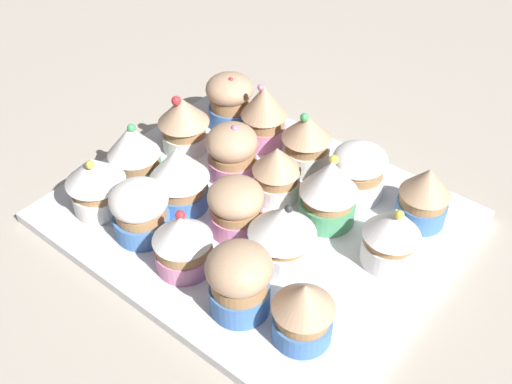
# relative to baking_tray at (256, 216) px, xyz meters

# --- Properties ---
(ground_plane) EXTENTS (1.80, 1.80, 0.03)m
(ground_plane) POSITION_rel_baking_tray_xyz_m (0.00, 0.00, -0.02)
(ground_plane) COLOR #B2A899
(baking_tray) EXTENTS (0.34, 0.41, 0.01)m
(baking_tray) POSITION_rel_baking_tray_xyz_m (0.00, 0.00, 0.00)
(baking_tray) COLOR silver
(baking_tray) RESTS_ON ground_plane
(cupcake_0) EXTENTS (0.06, 0.06, 0.07)m
(cupcake_0) POSITION_rel_baking_tray_xyz_m (-0.11, -0.13, 0.04)
(cupcake_0) COLOR #477AC6
(cupcake_0) RESTS_ON baking_tray
(cupcake_1) EXTENTS (0.06, 0.06, 0.07)m
(cupcake_1) POSITION_rel_baking_tray_xyz_m (-0.04, -0.14, 0.04)
(cupcake_1) COLOR white
(cupcake_1) RESTS_ON baking_tray
(cupcake_2) EXTENTS (0.06, 0.06, 0.08)m
(cupcake_2) POSITION_rel_baking_tray_xyz_m (0.04, -0.14, 0.04)
(cupcake_2) COLOR #4C9E6B
(cupcake_2) RESTS_ON baking_tray
(cupcake_3) EXTENTS (0.06, 0.06, 0.07)m
(cupcake_3) POSITION_rel_baking_tray_xyz_m (0.10, -0.14, 0.04)
(cupcake_3) COLOR white
(cupcake_3) RESTS_ON baking_tray
(cupcake_4) EXTENTS (0.06, 0.06, 0.08)m
(cupcake_4) POSITION_rel_baking_tray_xyz_m (-0.11, -0.07, 0.05)
(cupcake_4) COLOR pink
(cupcake_4) RESTS_ON baking_tray
(cupcake_5) EXTENTS (0.06, 0.06, 0.07)m
(cupcake_5) POSITION_rel_baking_tray_xyz_m (-0.03, -0.06, 0.04)
(cupcake_5) COLOR pink
(cupcake_5) RESTS_ON baking_tray
(cupcake_6) EXTENTS (0.07, 0.07, 0.08)m
(cupcake_6) POSITION_rel_baking_tray_xyz_m (0.04, -0.07, 0.05)
(cupcake_6) COLOR #477AC6
(cupcake_6) RESTS_ON baking_tray
(cupcake_7) EXTENTS (0.06, 0.06, 0.06)m
(cupcake_7) POSITION_rel_baking_tray_xyz_m (0.10, -0.07, 0.04)
(cupcake_7) COLOR #477AC6
(cupcake_7) RESTS_ON baking_tray
(cupcake_8) EXTENTS (0.06, 0.06, 0.08)m
(cupcake_8) POSITION_rel_baking_tray_xyz_m (-0.10, -0.01, 0.04)
(cupcake_8) COLOR white
(cupcake_8) RESTS_ON baking_tray
(cupcake_9) EXTENTS (0.05, 0.05, 0.07)m
(cupcake_9) POSITION_rel_baking_tray_xyz_m (-0.04, 0.00, 0.04)
(cupcake_9) COLOR white
(cupcake_9) RESTS_ON baking_tray
(cupcake_10) EXTENTS (0.06, 0.06, 0.06)m
(cupcake_10) POSITION_rel_baking_tray_xyz_m (0.03, 0.00, 0.04)
(cupcake_10) COLOR pink
(cupcake_10) RESTS_ON baking_tray
(cupcake_11) EXTENTS (0.06, 0.06, 0.07)m
(cupcake_11) POSITION_rel_baking_tray_xyz_m (0.10, -0.01, 0.04)
(cupcake_11) COLOR pink
(cupcake_11) RESTS_ON baking_tray
(cupcake_12) EXTENTS (0.06, 0.06, 0.06)m
(cupcake_12) POSITION_rel_baking_tray_xyz_m (-0.10, 0.07, 0.04)
(cupcake_12) COLOR white
(cupcake_12) RESTS_ON baking_tray
(cupcake_13) EXTENTS (0.06, 0.06, 0.08)m
(cupcake_13) POSITION_rel_baking_tray_xyz_m (-0.04, 0.07, 0.05)
(cupcake_13) COLOR #4C9E6B
(cupcake_13) RESTS_ON baking_tray
(cupcake_14) EXTENTS (0.07, 0.07, 0.07)m
(cupcake_14) POSITION_rel_baking_tray_xyz_m (0.04, 0.06, 0.04)
(cupcake_14) COLOR white
(cupcake_14) RESTS_ON baking_tray
(cupcake_15) EXTENTS (0.06, 0.06, 0.08)m
(cupcake_15) POSITION_rel_baking_tray_xyz_m (0.11, 0.07, 0.04)
(cupcake_15) COLOR #477AC6
(cupcake_15) RESTS_ON baking_tray
(cupcake_16) EXTENTS (0.05, 0.05, 0.07)m
(cupcake_16) POSITION_rel_baking_tray_xyz_m (-0.10, 0.14, 0.04)
(cupcake_16) COLOR #477AC6
(cupcake_16) RESTS_ON baking_tray
(cupcake_17) EXTENTS (0.06, 0.06, 0.07)m
(cupcake_17) POSITION_rel_baking_tray_xyz_m (-0.03, 0.15, 0.04)
(cupcake_17) COLOR white
(cupcake_17) RESTS_ON baking_tray
(cupcake_18) EXTENTS (0.06, 0.06, 0.07)m
(cupcake_18) POSITION_rel_baking_tray_xyz_m (0.10, 0.13, 0.04)
(cupcake_18) COLOR #477AC6
(cupcake_18) RESTS_ON baking_tray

